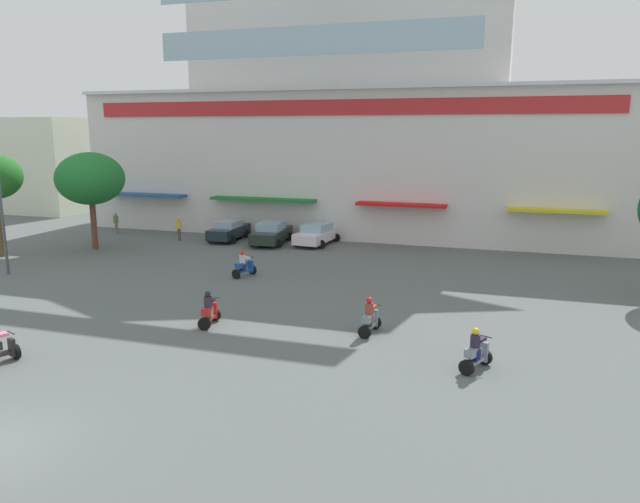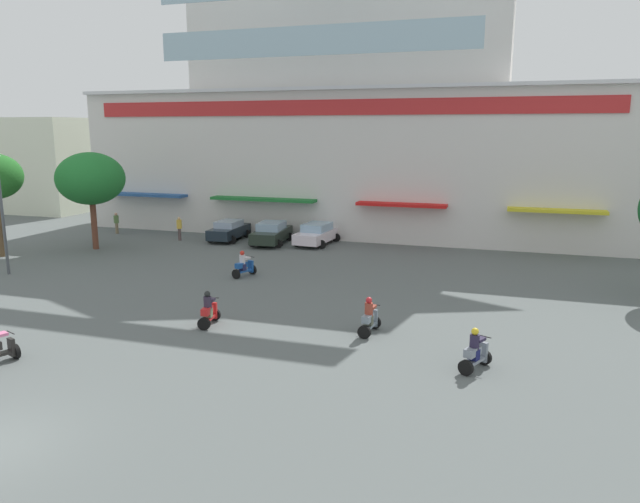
{
  "view_description": "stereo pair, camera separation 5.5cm",
  "coord_description": "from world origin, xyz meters",
  "px_view_note": "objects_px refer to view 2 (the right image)",
  "views": [
    {
      "loc": [
        12.26,
        -10.4,
        7.9
      ],
      "look_at": [
        2.59,
        19.49,
        1.42
      ],
      "focal_mm": 33.28,
      "sensor_mm": 36.0,
      "label": 1
    },
    {
      "loc": [
        12.31,
        -10.38,
        7.9
      ],
      "look_at": [
        2.59,
        19.49,
        1.42
      ],
      "focal_mm": 33.28,
      "sensor_mm": 36.0,
      "label": 2
    }
  ],
  "objects_px": {
    "plaza_tree_2": "(91,179)",
    "pedestrian_0": "(179,227)",
    "parked_car_2": "(317,234)",
    "scooter_rider_6": "(475,352)",
    "pedestrian_1": "(116,222)",
    "parked_car_0": "(229,230)",
    "scooter_rider_2": "(369,318)",
    "scooter_rider_3": "(209,311)",
    "scooter_rider_1": "(244,266)",
    "parked_car_1": "(271,233)",
    "streetlamp_near": "(1,204)"
  },
  "relations": [
    {
      "from": "scooter_rider_6",
      "to": "pedestrian_0",
      "type": "distance_m",
      "value": 28.2
    },
    {
      "from": "parked_car_2",
      "to": "scooter_rider_6",
      "type": "bearing_deg",
      "value": -58.31
    },
    {
      "from": "scooter_rider_3",
      "to": "pedestrian_1",
      "type": "relative_size",
      "value": 0.92
    },
    {
      "from": "pedestrian_0",
      "to": "streetlamp_near",
      "type": "height_order",
      "value": "streetlamp_near"
    },
    {
      "from": "parked_car_1",
      "to": "streetlamp_near",
      "type": "height_order",
      "value": "streetlamp_near"
    },
    {
      "from": "parked_car_2",
      "to": "scooter_rider_6",
      "type": "xyz_separation_m",
      "value": [
        11.98,
        -19.4,
        -0.13
      ]
    },
    {
      "from": "pedestrian_1",
      "to": "pedestrian_0",
      "type": "bearing_deg",
      "value": -9.77
    },
    {
      "from": "scooter_rider_2",
      "to": "pedestrian_0",
      "type": "xyz_separation_m",
      "value": [
        -17.73,
        15.33,
        0.34
      ]
    },
    {
      "from": "scooter_rider_6",
      "to": "plaza_tree_2",
      "type": "bearing_deg",
      "value": 152.68
    },
    {
      "from": "parked_car_1",
      "to": "scooter_rider_1",
      "type": "relative_size",
      "value": 3.04
    },
    {
      "from": "parked_car_1",
      "to": "pedestrian_1",
      "type": "distance_m",
      "value": 13.01
    },
    {
      "from": "plaza_tree_2",
      "to": "pedestrian_1",
      "type": "distance_m",
      "value": 7.15
    },
    {
      "from": "scooter_rider_2",
      "to": "pedestrian_0",
      "type": "distance_m",
      "value": 23.44
    },
    {
      "from": "scooter_rider_3",
      "to": "streetlamp_near",
      "type": "relative_size",
      "value": 0.22
    },
    {
      "from": "plaza_tree_2",
      "to": "pedestrian_0",
      "type": "relative_size",
      "value": 3.76
    },
    {
      "from": "scooter_rider_3",
      "to": "scooter_rider_6",
      "type": "bearing_deg",
      "value": -7.29
    },
    {
      "from": "scooter_rider_6",
      "to": "scooter_rider_1",
      "type": "bearing_deg",
      "value": 144.01
    },
    {
      "from": "parked_car_1",
      "to": "scooter_rider_3",
      "type": "bearing_deg",
      "value": -75.66
    },
    {
      "from": "parked_car_0",
      "to": "pedestrian_0",
      "type": "height_order",
      "value": "pedestrian_0"
    },
    {
      "from": "parked_car_2",
      "to": "pedestrian_1",
      "type": "bearing_deg",
      "value": -177.87
    },
    {
      "from": "scooter_rider_1",
      "to": "scooter_rider_2",
      "type": "relative_size",
      "value": 1.0
    },
    {
      "from": "parked_car_0",
      "to": "pedestrian_1",
      "type": "bearing_deg",
      "value": -179.24
    },
    {
      "from": "parked_car_0",
      "to": "scooter_rider_6",
      "type": "bearing_deg",
      "value": -45.59
    },
    {
      "from": "pedestrian_1",
      "to": "scooter_rider_3",
      "type": "bearing_deg",
      "value": -45.04
    },
    {
      "from": "scooter_rider_1",
      "to": "pedestrian_0",
      "type": "xyz_separation_m",
      "value": [
        -9.07,
        8.41,
        0.37
      ]
    },
    {
      "from": "scooter_rider_1",
      "to": "pedestrian_1",
      "type": "xyz_separation_m",
      "value": [
        -15.23,
        9.47,
        0.31
      ]
    },
    {
      "from": "scooter_rider_6",
      "to": "parked_car_2",
      "type": "bearing_deg",
      "value": 121.69
    },
    {
      "from": "plaza_tree_2",
      "to": "pedestrian_1",
      "type": "xyz_separation_m",
      "value": [
        -2.44,
        5.55,
        -3.79
      ]
    },
    {
      "from": "parked_car_2",
      "to": "scooter_rider_6",
      "type": "height_order",
      "value": "scooter_rider_6"
    },
    {
      "from": "plaza_tree_2",
      "to": "scooter_rider_1",
      "type": "distance_m",
      "value": 14.0
    },
    {
      "from": "scooter_rider_2",
      "to": "scooter_rider_3",
      "type": "relative_size",
      "value": 1.02
    },
    {
      "from": "scooter_rider_2",
      "to": "streetlamp_near",
      "type": "bearing_deg",
      "value": 170.95
    },
    {
      "from": "scooter_rider_1",
      "to": "pedestrian_1",
      "type": "distance_m",
      "value": 17.94
    },
    {
      "from": "parked_car_1",
      "to": "scooter_rider_6",
      "type": "height_order",
      "value": "parked_car_1"
    },
    {
      "from": "scooter_rider_3",
      "to": "pedestrian_0",
      "type": "distance_m",
      "value": 19.87
    },
    {
      "from": "parked_car_0",
      "to": "scooter_rider_2",
      "type": "relative_size",
      "value": 2.74
    },
    {
      "from": "parked_car_2",
      "to": "pedestrian_0",
      "type": "bearing_deg",
      "value": -170.52
    },
    {
      "from": "parked_car_1",
      "to": "parked_car_2",
      "type": "relative_size",
      "value": 1.01
    },
    {
      "from": "scooter_rider_1",
      "to": "scooter_rider_2",
      "type": "xyz_separation_m",
      "value": [
        8.66,
        -6.92,
        0.03
      ]
    },
    {
      "from": "parked_car_2",
      "to": "scooter_rider_2",
      "type": "distance_m",
      "value": 18.69
    },
    {
      "from": "scooter_rider_2",
      "to": "scooter_rider_3",
      "type": "bearing_deg",
      "value": -170.81
    },
    {
      "from": "pedestrian_0",
      "to": "streetlamp_near",
      "type": "bearing_deg",
      "value": -107.1
    },
    {
      "from": "parked_car_0",
      "to": "parked_car_2",
      "type": "relative_size",
      "value": 0.91
    },
    {
      "from": "pedestrian_0",
      "to": "pedestrian_1",
      "type": "bearing_deg",
      "value": 170.23
    },
    {
      "from": "plaza_tree_2",
      "to": "parked_car_2",
      "type": "xyz_separation_m",
      "value": [
        13.67,
        6.15,
        -3.95
      ]
    },
    {
      "from": "scooter_rider_1",
      "to": "parked_car_0",
      "type": "bearing_deg",
      "value": 120.68
    },
    {
      "from": "plaza_tree_2",
      "to": "pedestrian_1",
      "type": "relative_size",
      "value": 3.97
    },
    {
      "from": "scooter_rider_3",
      "to": "scooter_rider_6",
      "type": "height_order",
      "value": "scooter_rider_6"
    },
    {
      "from": "parked_car_0",
      "to": "parked_car_1",
      "type": "bearing_deg",
      "value": -5.74
    },
    {
      "from": "plaza_tree_2",
      "to": "parked_car_0",
      "type": "height_order",
      "value": "plaza_tree_2"
    }
  ]
}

